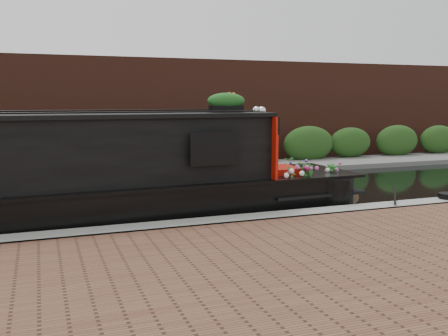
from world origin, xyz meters
name	(u,v)px	position (x,y,z in m)	size (l,w,h in m)	color
ground	(171,200)	(0.00, 0.00, 0.00)	(80.00, 80.00, 0.00)	black
near_bank_coping	(215,233)	(0.00, -3.30, 0.00)	(40.00, 0.60, 0.50)	gray
near_bank_pavers	(321,313)	(0.00, -7.00, 0.00)	(40.00, 7.00, 0.50)	brown
far_bank_path	(139,176)	(0.00, 4.20, 0.00)	(40.00, 2.40, 0.34)	#62625E
far_hedge	(134,172)	(0.00, 5.10, 0.00)	(40.00, 1.10, 2.80)	#214517
far_brick_wall	(124,164)	(0.00, 7.20, 0.00)	(40.00, 1.00, 8.00)	#4C2419
narrowboat	(63,184)	(-2.59, -1.79, 0.84)	(12.10, 2.57, 2.82)	black
rope_fender	(349,196)	(3.94, -1.79, 0.15)	(0.30, 0.30, 0.39)	brown
coiled_mooring_rope	(448,196)	(5.58, -3.22, 0.31)	(0.42, 0.42, 0.12)	black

